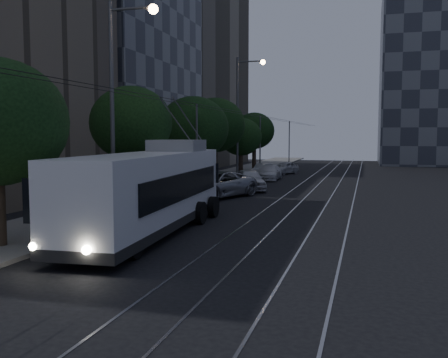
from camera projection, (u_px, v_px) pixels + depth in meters
ground at (236, 226)px, 21.90m from camera, size 120.00×120.00×0.00m
sidewalk at (211, 180)px, 43.11m from camera, size 5.00×90.00×0.15m
tram_rails at (329, 184)px, 40.36m from camera, size 4.52×90.00×0.02m
overhead_wires at (239, 141)px, 42.12m from camera, size 2.23×90.00×6.00m
building_glass_mid at (101, 35)px, 47.03m from camera, size 14.40×18.40×26.80m
building_tan_far at (178, 33)px, 65.83m from camera, size 14.40×22.40×34.80m
trolleybus at (151, 191)px, 20.12m from camera, size 3.38×12.67×5.63m
pickup_silver at (215, 185)px, 31.69m from camera, size 4.83×6.63×1.68m
car_white_a at (249, 180)px, 35.98m from camera, size 3.52×4.88×1.54m
car_white_b at (269, 173)px, 44.36m from camera, size 1.93×4.62×1.33m
car_white_c at (263, 170)px, 47.78m from camera, size 1.78×4.04×1.29m
car_white_d at (284, 168)px, 51.17m from camera, size 2.86×4.07×1.29m
tree_1 at (131, 124)px, 26.17m from camera, size 4.32×4.32×6.55m
tree_2 at (193, 128)px, 35.49m from camera, size 5.04×5.04×6.74m
tree_3 at (215, 125)px, 42.15m from camera, size 5.11×5.11×7.14m
tree_4 at (241, 137)px, 48.79m from camera, size 4.11×4.11×5.69m
tree_5 at (254, 131)px, 54.46m from camera, size 4.43×4.43×6.47m
streetlamp_near at (120, 90)px, 22.57m from camera, size 2.41×0.44×9.97m
streetlamp_far at (242, 107)px, 44.36m from camera, size 2.61×0.44×10.89m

